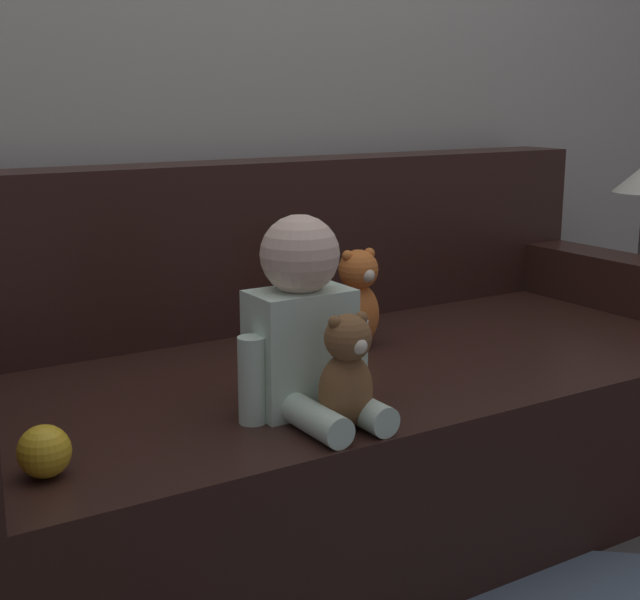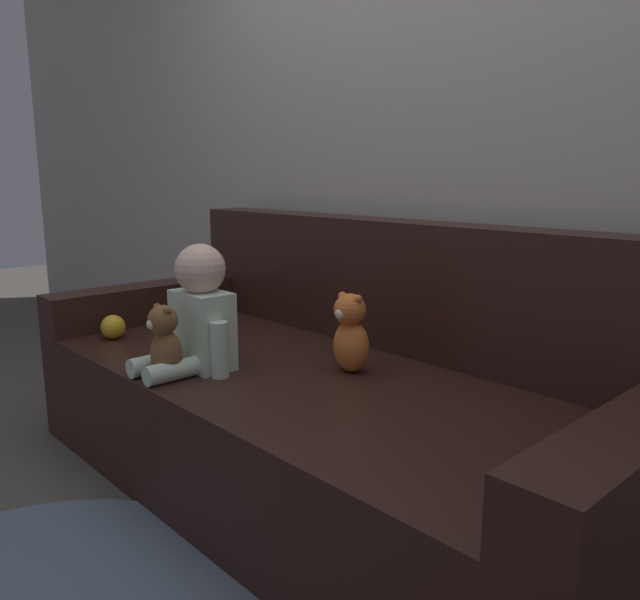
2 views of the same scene
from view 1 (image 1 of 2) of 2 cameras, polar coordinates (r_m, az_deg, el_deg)
name	(u,v)px [view 1 (image 1 of 2)]	position (r m, az deg, el deg)	size (l,w,h in m)	color
ground_plane	(343,512)	(2.37, 1.46, -13.40)	(12.00, 12.00, 0.00)	#4C4742
wall_back	(230,4)	(2.63, -5.77, 18.36)	(8.00, 0.05, 2.60)	#ADA89E
couch	(329,398)	(2.30, 0.60, -6.30)	(2.18, 0.99, 0.88)	black
person_baby	(304,328)	(1.80, -1.02, -1.80)	(0.30, 0.31, 0.41)	silver
teddy_bear_brown	(347,372)	(1.72, 1.72, -4.65)	(0.11, 0.11, 0.23)	brown
plush_toy_side	(357,299)	(2.28, 2.39, 0.07)	(0.12, 0.12, 0.26)	orange
toy_ball	(44,451)	(1.61, -17.24, -9.24)	(0.09, 0.09, 0.09)	gold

